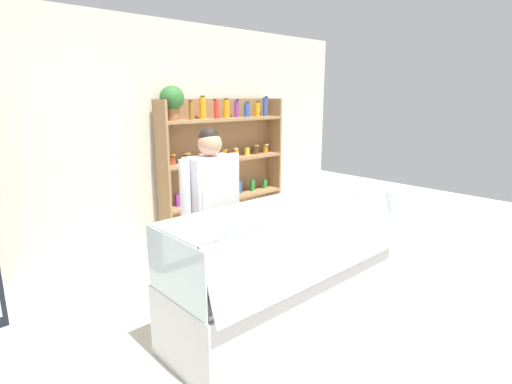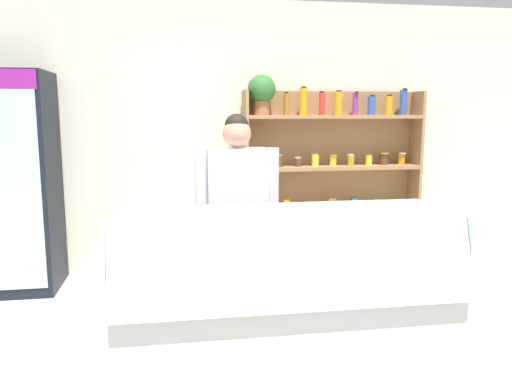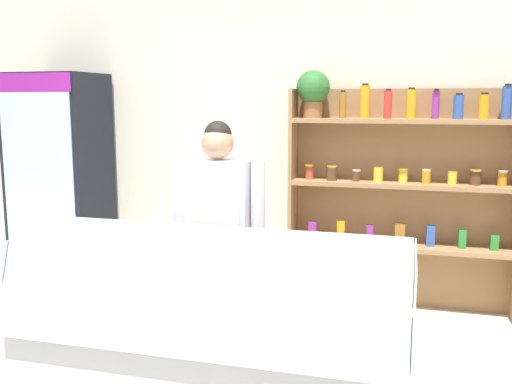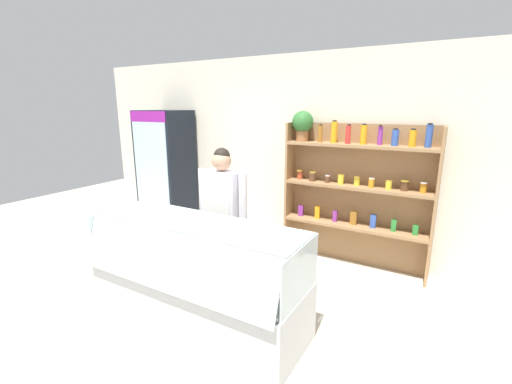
# 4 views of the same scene
# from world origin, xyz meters

# --- Properties ---
(back_wall) EXTENTS (6.80, 0.10, 2.70)m
(back_wall) POSITION_xyz_m (0.00, 2.20, 1.35)
(back_wall) COLOR silver
(back_wall) RESTS_ON ground
(drinks_fridge) EXTENTS (0.77, 0.64, 1.96)m
(drinks_fridge) POSITION_xyz_m (-1.89, 1.79, 0.98)
(drinks_fridge) COLOR black
(drinks_fridge) RESTS_ON ground
(shelving_unit) EXTENTS (1.82, 0.29, 1.96)m
(shelving_unit) POSITION_xyz_m (1.06, 1.99, 1.10)
(shelving_unit) COLOR #9E754C
(shelving_unit) RESTS_ON ground
(deli_display_case) EXTENTS (2.07, 0.79, 1.01)m
(deli_display_case) POSITION_xyz_m (0.22, -0.02, 0.31)
(deli_display_case) COLOR silver
(deli_display_case) RESTS_ON ground
(shop_clerk) EXTENTS (0.62, 0.25, 1.59)m
(shop_clerk) POSITION_xyz_m (0.02, 0.69, 0.94)
(shop_clerk) COLOR #2D2D38
(shop_clerk) RESTS_ON ground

